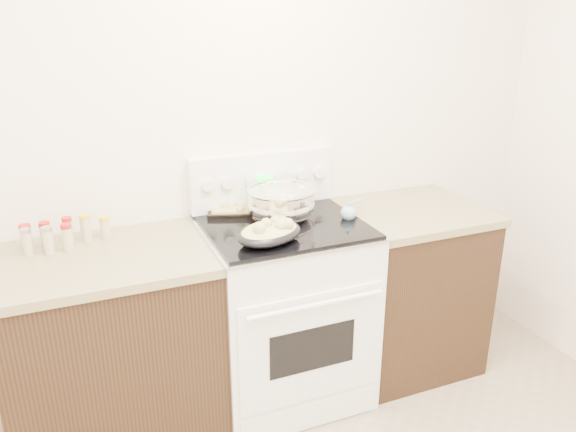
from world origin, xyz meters
name	(u,v)px	position (x,y,z in m)	size (l,w,h in m)	color
room_shell	(394,123)	(0.00, 0.00, 1.70)	(4.10, 3.60, 2.75)	white
counter_left	(114,347)	(-0.48, 1.43, 0.46)	(0.93, 0.67, 0.92)	black
counter_right	(405,286)	(1.08, 1.43, 0.46)	(0.73, 0.67, 0.92)	black
kitchen_range	(284,307)	(0.35, 1.42, 0.49)	(0.78, 0.73, 1.22)	white
mixing_bowl	(281,203)	(0.37, 1.50, 1.02)	(0.36, 0.36, 0.20)	silver
roasting_pan	(270,232)	(0.21, 1.24, 0.99)	(0.38, 0.33, 0.12)	black
baking_sheet	(251,206)	(0.27, 1.68, 0.96)	(0.49, 0.42, 0.06)	black
wooden_spoon	(260,224)	(0.23, 1.43, 0.95)	(0.06, 0.27, 0.04)	tan
blue_ladle	(349,212)	(0.68, 1.38, 0.98)	(0.21, 0.20, 0.09)	#7AA9B6
spice_jars	(60,234)	(-0.64, 1.59, 0.98)	(0.38, 0.15, 0.12)	#BFB28C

